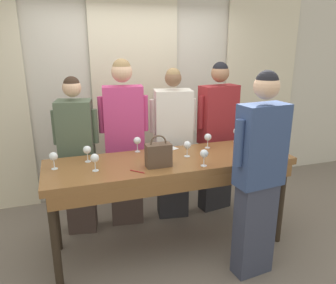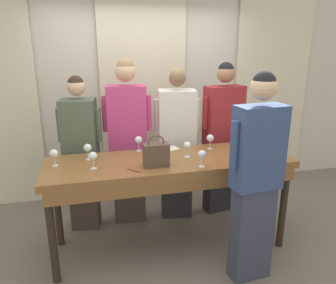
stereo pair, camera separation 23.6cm
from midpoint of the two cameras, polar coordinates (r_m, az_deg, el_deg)
The scene contains 24 objects.
ground_plane at distance 3.62m, azimuth 2.25°, elevation -17.44°, with size 18.00×18.00×0.00m, color #70665B.
wall_back at distance 4.48m, azimuth -2.90°, elevation 8.70°, with size 12.00×0.06×2.80m.
curtain_panel_center at distance 4.42m, azimuth -2.72°, elevation 7.87°, with size 1.14×0.03×2.69m.
curtain_panel_right at distance 5.14m, azimuth 18.76°, elevation 8.28°, with size 1.14×0.03×2.69m.
tasting_bar at distance 3.19m, azimuth 2.53°, elevation -4.77°, with size 2.37×0.73×0.96m.
wine_bottle at distance 3.39m, azimuth 19.85°, elevation -0.65°, with size 0.09×0.09×0.31m.
handbag at distance 2.96m, azimuth 0.22°, elevation -2.19°, with size 0.23×0.12×0.30m.
wine_glass_front_left at distance 3.20m, azimuth 5.49°, elevation -0.71°, with size 0.08×0.08×0.16m.
wine_glass_front_mid at distance 2.97m, azimuth 8.24°, elevation -2.25°, with size 0.08×0.08×0.16m.
wine_glass_front_right at distance 3.10m, azimuth -17.23°, elevation -2.01°, with size 0.08×0.08×0.16m.
wine_glass_center_left at distance 3.19m, azimuth -11.78°, elevation -1.08°, with size 0.08×0.08×0.16m.
wine_glass_center_mid at distance 3.75m, azimuth 14.36°, elevation 1.49°, with size 0.08×0.08×0.16m.
wine_glass_center_right at distance 3.08m, azimuth 14.42°, elevation -1.89°, with size 0.08×0.08×0.16m.
wine_glass_back_left at distance 2.95m, azimuth -10.73°, elevation -2.55°, with size 0.08×0.08×0.16m.
wine_glass_back_mid at distance 3.37m, azimuth -3.15°, elevation 0.26°, with size 0.08×0.08×0.16m.
wine_glass_back_right at distance 3.72m, azimuth 17.76°, elevation 1.06°, with size 0.08×0.08×0.16m.
wine_glass_near_host at distance 3.48m, azimuth 9.29°, elevation 0.61°, with size 0.08×0.08×0.16m.
napkin at distance 3.48m, azimuth 2.52°, elevation -1.13°, with size 0.18×0.18×0.00m.
pen at distance 2.89m, azimuth -3.60°, elevation -5.02°, with size 0.11×0.11×0.01m.
guest_olive_jacket at distance 3.66m, azimuth -13.06°, elevation -2.10°, with size 0.47×0.34×1.72m.
guest_pink_top at distance 3.66m, azimuth -5.17°, elevation 0.26°, with size 0.54×0.26×1.89m.
guest_cream_sweater at distance 3.81m, azimuth 3.30°, elevation -0.57°, with size 0.53×0.34×1.78m.
guest_striped_shirt at distance 4.00m, azimuth 11.17°, elevation 0.72°, with size 0.57×0.29×1.83m.
host_pouring at distance 2.87m, azimuth 17.39°, elevation -6.05°, with size 0.53×0.25×1.84m.
Camera 2 is at (-0.74, -2.89, 2.05)m, focal length 35.00 mm.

